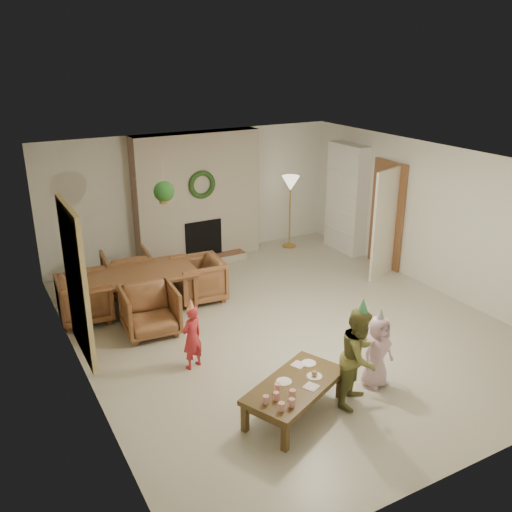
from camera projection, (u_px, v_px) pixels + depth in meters
floor at (286, 325)px, 8.49m from camera, size 7.00×7.00×0.00m
ceiling at (289, 163)px, 7.60m from camera, size 7.00×7.00×0.00m
wall_back at (194, 195)px, 10.91m from camera, size 7.00×0.00×7.00m
wall_front at (485, 360)px, 5.17m from camera, size 7.00×0.00×7.00m
wall_left at (76, 289)px, 6.70m from camera, size 0.00×7.00×7.00m
wall_right at (438, 219)px, 9.39m from camera, size 0.00×7.00×7.00m
fireplace_mass at (198, 197)px, 10.75m from camera, size 2.50×0.40×2.50m
fireplace_hearth at (207, 260)px, 10.88m from camera, size 1.60×0.30×0.12m
fireplace_firebox at (203, 239)px, 10.89m from camera, size 0.75×0.12×0.75m
fireplace_wreath at (202, 185)px, 10.45m from camera, size 0.54×0.10×0.54m
floor_lamp_base at (289, 246)px, 11.81m from camera, size 0.28×0.28×0.03m
floor_lamp_post at (290, 214)px, 11.56m from camera, size 0.03×0.03×1.37m
floor_lamp_shade at (291, 183)px, 11.33m from camera, size 0.37×0.37×0.30m
bookshelf_carcass at (346, 198)px, 11.26m from camera, size 0.30×1.00×2.20m
bookshelf_shelf_a at (344, 229)px, 11.48m from camera, size 0.30×0.92×0.03m
bookshelf_shelf_b at (345, 210)px, 11.34m from camera, size 0.30×0.92×0.03m
bookshelf_shelf_c at (346, 191)px, 11.20m from camera, size 0.30×0.92×0.03m
bookshelf_shelf_d at (347, 172)px, 11.06m from camera, size 0.30×0.92×0.03m
books_row_lower at (348, 225)px, 11.30m from camera, size 0.20×0.40×0.24m
books_row_mid at (343, 203)px, 11.32m from camera, size 0.20×0.44×0.24m
books_row_upper at (349, 186)px, 11.06m from camera, size 0.20×0.36×0.22m
door_frame at (387, 215)px, 10.44m from camera, size 0.05×0.86×2.04m
door_leaf at (385, 224)px, 9.96m from camera, size 0.77×0.32×2.00m
curtain_panel at (76, 282)px, 6.88m from camera, size 0.06×1.20×2.00m
dining_table at (138, 292)px, 8.84m from camera, size 1.94×1.18×0.65m
dining_chair_near at (150, 311)px, 8.13m from camera, size 0.83×0.85×0.72m
dining_chair_far at (127, 272)px, 9.53m from camera, size 0.83×0.85×0.72m
dining_chair_left at (85, 299)px, 8.52m from camera, size 0.85×0.83×0.72m
dining_chair_right at (199, 279)px, 9.22m from camera, size 0.85×0.83×0.72m
hanging_plant_cord at (163, 177)px, 8.37m from camera, size 0.01×0.01×0.70m
hanging_plant_pot at (164, 199)px, 8.49m from camera, size 0.16×0.16×0.12m
hanging_plant_foliage at (164, 192)px, 8.45m from camera, size 0.32×0.32×0.32m
coffee_table_top at (295, 386)px, 6.32m from camera, size 1.46×1.14×0.06m
coffee_table_apron at (295, 391)px, 6.34m from camera, size 1.33×1.01×0.08m
coffee_leg_fl at (285, 437)px, 5.79m from camera, size 0.09×0.09×0.34m
coffee_leg_fr at (340, 385)px, 6.68m from camera, size 0.09×0.09×0.34m
coffee_leg_bl at (245, 418)px, 6.09m from camera, size 0.09×0.09×0.34m
coffee_leg_br at (303, 370)px, 6.98m from camera, size 0.09×0.09×0.34m
cup_a at (281, 406)px, 5.83m from camera, size 0.09×0.09×0.09m
cup_b at (266, 400)px, 5.94m from camera, size 0.09×0.09×0.09m
cup_c at (292, 403)px, 5.89m from camera, size 0.09×0.09×0.09m
cup_d at (276, 396)px, 6.00m from camera, size 0.09×0.09×0.09m
cup_e at (293, 394)px, 6.04m from camera, size 0.09×0.09×0.09m
cup_f at (277, 387)px, 6.15m from camera, size 0.09×0.09×0.09m
plate_a at (284, 381)px, 6.33m from camera, size 0.24×0.24×0.01m
plate_b at (314, 376)px, 6.44m from camera, size 0.24×0.24×0.01m
plate_c at (309, 363)px, 6.70m from camera, size 0.24×0.24×0.01m
food_scoop at (314, 373)px, 6.42m from camera, size 0.09×0.09×0.07m
napkin_left at (311, 387)px, 6.24m from camera, size 0.20×0.20×0.01m
napkin_right at (299, 365)px, 6.67m from camera, size 0.20×0.20×0.01m
child_red at (192, 337)px, 7.22m from camera, size 0.37×0.31×0.88m
party_hat_red at (191, 304)px, 7.05m from camera, size 0.12×0.12×0.17m
child_plaid at (359, 357)px, 6.46m from camera, size 0.75×0.70×1.22m
party_hat_plaid at (363, 306)px, 6.22m from camera, size 0.17×0.17×0.20m
child_pink at (377, 351)px, 6.84m from camera, size 0.49×0.35×0.94m
party_hat_pink at (381, 314)px, 6.66m from camera, size 0.13×0.13×0.17m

